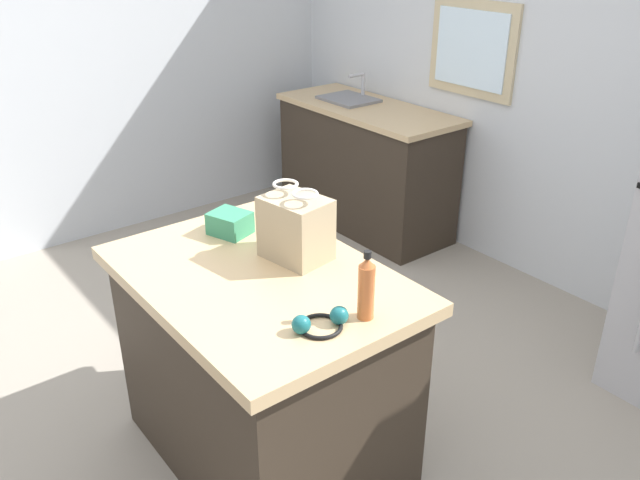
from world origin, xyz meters
TOP-DOWN VIEW (x-y plane):
  - ground at (0.00, 0.00)m, footprint 5.79×5.79m
  - back_wall at (-0.01, 2.22)m, footprint 4.83×0.13m
  - left_wall at (-2.41, 0.00)m, footprint 0.10×4.44m
  - kitchen_island at (0.28, -0.10)m, footprint 1.22×0.85m
  - sink_counter at (-1.30, 1.86)m, footprint 1.43×0.60m
  - shopping_bag at (0.26, 0.09)m, footprint 0.28×0.23m
  - small_box at (-0.09, 0.00)m, footprint 0.20×0.18m
  - bottle at (0.76, 0.02)m, footprint 0.06×0.06m
  - ear_defenders at (0.72, -0.14)m, footprint 0.18×0.20m

SIDE VIEW (x-z plane):
  - ground at x=0.00m, z-range 0.00..0.00m
  - kitchen_island at x=0.28m, z-range 0.00..0.91m
  - sink_counter at x=-1.30m, z-range -0.08..1.02m
  - ear_defenders at x=0.72m, z-range 0.90..0.96m
  - small_box at x=-0.09m, z-range 0.91..1.00m
  - bottle at x=0.76m, z-range 0.89..1.15m
  - shopping_bag at x=0.26m, z-range 0.89..1.19m
  - left_wall at x=-2.41m, z-range 0.00..2.59m
  - back_wall at x=-0.01m, z-range 0.00..2.59m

